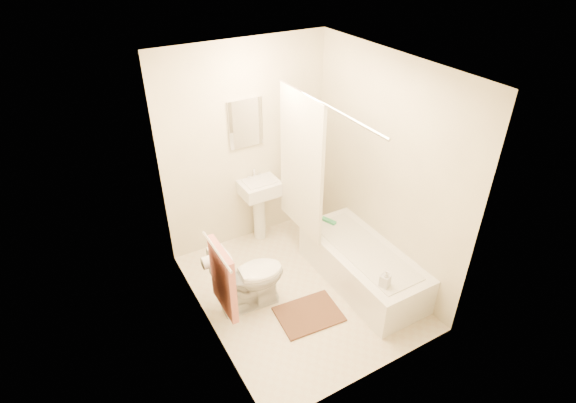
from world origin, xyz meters
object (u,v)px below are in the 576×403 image
sink (260,208)px  bath_mat (309,314)px  bathtub (362,266)px  soap_bottle (385,279)px  toilet (249,277)px

sink → bath_mat: 1.48m
bathtub → soap_bottle: bearing=-108.0°
toilet → soap_bottle: size_ratio=3.83×
bath_mat → bathtub: bearing=10.9°
sink → bath_mat: (-0.17, -1.41, -0.43)m
toilet → bathtub: (1.20, -0.30, -0.14)m
sink → bath_mat: sink is taller
toilet → sink: bearing=-27.7°
toilet → bathtub: size_ratio=0.48×
sink → bathtub: sink is taller
bathtub → sink: bearing=115.3°
bathtub → bath_mat: 0.81m
bathtub → soap_bottle: (-0.17, -0.53, 0.31)m
bathtub → toilet: bearing=166.0°
bathtub → bath_mat: (-0.77, -0.15, -0.20)m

